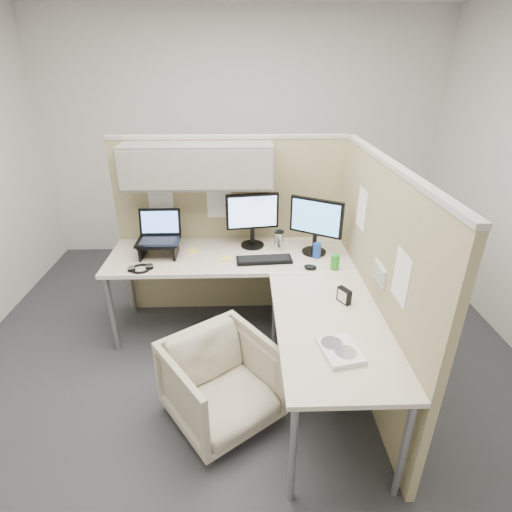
{
  "coord_description": "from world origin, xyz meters",
  "views": [
    {
      "loc": [
        0.02,
        -2.44,
        2.17
      ],
      "look_at": [
        0.1,
        0.25,
        0.85
      ],
      "focal_mm": 28.0,
      "sensor_mm": 36.0,
      "label": 1
    }
  ],
  "objects_px": {
    "office_chair": "(222,379)",
    "monitor_left": "(252,216)",
    "desk": "(260,283)",
    "keyboard": "(264,260)"
  },
  "relations": [
    {
      "from": "office_chair",
      "to": "monitor_left",
      "type": "distance_m",
      "value": 1.37
    },
    {
      "from": "desk",
      "to": "keyboard",
      "type": "height_order",
      "value": "keyboard"
    },
    {
      "from": "desk",
      "to": "office_chair",
      "type": "bearing_deg",
      "value": -114.13
    },
    {
      "from": "monitor_left",
      "to": "keyboard",
      "type": "relative_size",
      "value": 1.06
    },
    {
      "from": "office_chair",
      "to": "keyboard",
      "type": "distance_m",
      "value": 1.02
    },
    {
      "from": "desk",
      "to": "keyboard",
      "type": "distance_m",
      "value": 0.28
    },
    {
      "from": "office_chair",
      "to": "keyboard",
      "type": "xyz_separation_m",
      "value": [
        0.31,
        0.88,
        0.42
      ]
    },
    {
      "from": "desk",
      "to": "monitor_left",
      "type": "distance_m",
      "value": 0.65
    },
    {
      "from": "keyboard",
      "to": "office_chair",
      "type": "bearing_deg",
      "value": -113.91
    },
    {
      "from": "desk",
      "to": "monitor_left",
      "type": "xyz_separation_m",
      "value": [
        -0.04,
        0.57,
        0.32
      ]
    }
  ]
}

